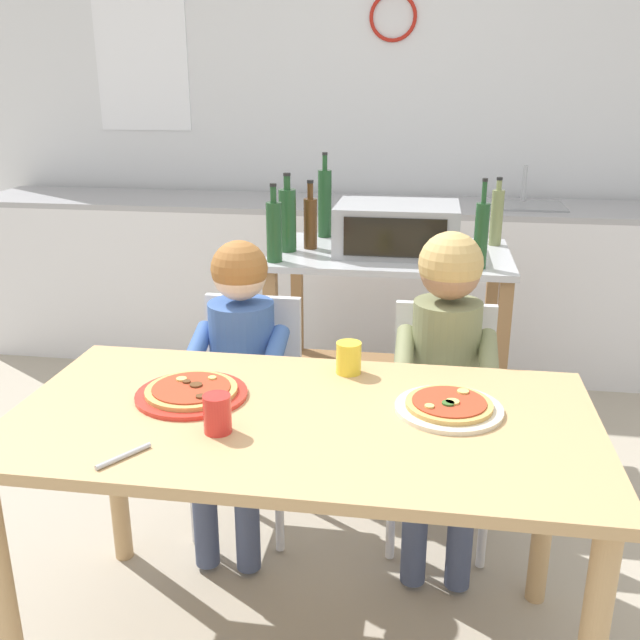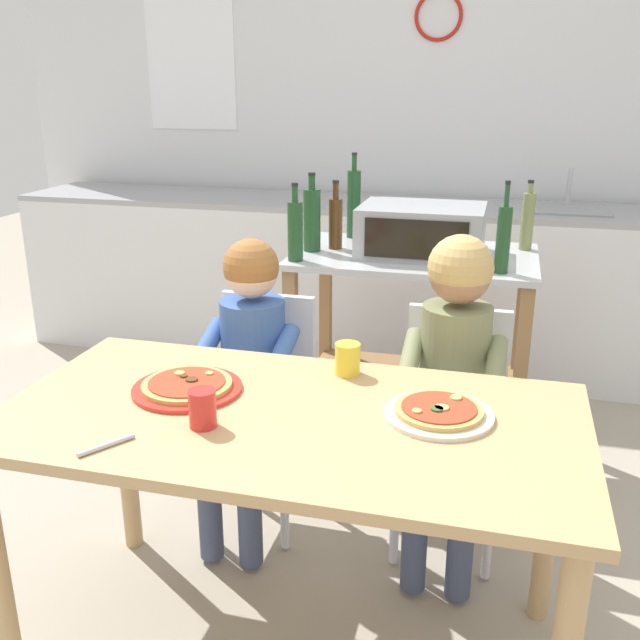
% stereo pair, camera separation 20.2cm
% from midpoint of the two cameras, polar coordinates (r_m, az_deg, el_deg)
% --- Properties ---
extents(ground_plane, '(10.53, 10.53, 0.00)m').
position_cam_midpoint_polar(ground_plane, '(3.07, 0.28, -11.41)').
color(ground_plane, '#A89E8C').
extents(back_wall_tiled, '(5.02, 0.14, 2.70)m').
position_cam_midpoint_polar(back_wall_tiled, '(4.29, 3.64, 16.15)').
color(back_wall_tiled, silver).
rests_on(back_wall_tiled, ground).
extents(kitchen_counter, '(4.52, 0.60, 1.10)m').
position_cam_midpoint_polar(kitchen_counter, '(4.03, 2.91, 3.01)').
color(kitchen_counter, silver).
rests_on(kitchen_counter, ground).
extents(kitchen_island_cart, '(0.96, 0.63, 0.88)m').
position_cam_midpoint_polar(kitchen_island_cart, '(3.00, 3.57, 0.05)').
color(kitchen_island_cart, '#B7BABF').
rests_on(kitchen_island_cart, ground).
extents(toaster_oven, '(0.48, 0.37, 0.20)m').
position_cam_midpoint_polar(toaster_oven, '(2.89, 4.18, 7.30)').
color(toaster_oven, '#999BA0').
rests_on(toaster_oven, kitchen_island_cart).
extents(bottle_tall_green_wine, '(0.05, 0.05, 0.33)m').
position_cam_midpoint_polar(bottle_tall_green_wine, '(2.67, 10.67, 6.74)').
color(bottle_tall_green_wine, '#1E4723').
rests_on(bottle_tall_green_wine, kitchen_island_cart).
extents(bottle_brown_beer, '(0.07, 0.07, 0.32)m').
position_cam_midpoint_polar(bottle_brown_beer, '(2.90, -4.64, 8.03)').
color(bottle_brown_beer, '#1E4723').
rests_on(bottle_brown_beer, kitchen_island_cart).
extents(bottle_dark_olive_oil, '(0.06, 0.06, 0.37)m').
position_cam_midpoint_polar(bottle_dark_olive_oil, '(3.16, -1.47, 9.37)').
color(bottle_dark_olive_oil, '#1E4723').
rests_on(bottle_dark_olive_oil, kitchen_island_cart).
extents(bottle_slim_sauce, '(0.05, 0.05, 0.28)m').
position_cam_midpoint_polar(bottle_slim_sauce, '(3.07, 12.13, 8.09)').
color(bottle_slim_sauce, olive).
rests_on(bottle_slim_sauce, kitchen_island_cart).
extents(bottle_squat_spirits, '(0.06, 0.06, 0.28)m').
position_cam_midpoint_polar(bottle_squat_spirits, '(2.95, -2.76, 7.86)').
color(bottle_squat_spirits, '#4C2D14').
rests_on(bottle_squat_spirits, kitchen_island_cart).
extents(bottle_clear_vinegar, '(0.06, 0.06, 0.30)m').
position_cam_midpoint_polar(bottle_clear_vinegar, '(2.74, -5.83, 7.12)').
color(bottle_clear_vinegar, '#1E4723').
rests_on(bottle_clear_vinegar, kitchen_island_cart).
extents(dining_table, '(1.48, 0.76, 0.74)m').
position_cam_midpoint_polar(dining_table, '(1.86, -4.62, -10.40)').
color(dining_table, tan).
rests_on(dining_table, ground).
extents(dining_chair_left, '(0.36, 0.36, 0.81)m').
position_cam_midpoint_polar(dining_chair_left, '(2.55, -8.00, -6.07)').
color(dining_chair_left, silver).
rests_on(dining_chair_left, ground).
extents(dining_chair_right, '(0.36, 0.36, 0.81)m').
position_cam_midpoint_polar(dining_chair_right, '(2.47, 7.39, -6.93)').
color(dining_chair_right, silver).
rests_on(dining_chair_right, ground).
extents(child_in_blue_striped_shirt, '(0.32, 0.42, 1.03)m').
position_cam_midpoint_polar(child_in_blue_striped_shirt, '(2.38, -9.02, -3.23)').
color(child_in_blue_striped_shirt, '#424C6B').
rests_on(child_in_blue_striped_shirt, ground).
extents(child_in_olive_shirt, '(0.32, 0.42, 1.08)m').
position_cam_midpoint_polar(child_in_olive_shirt, '(2.28, 7.53, -3.09)').
color(child_in_olive_shirt, '#424C6B').
rests_on(child_in_olive_shirt, ground).
extents(pizza_plate_red_rimmed, '(0.30, 0.30, 0.03)m').
position_cam_midpoint_polar(pizza_plate_red_rimmed, '(1.95, -13.22, -5.71)').
color(pizza_plate_red_rimmed, red).
rests_on(pizza_plate_red_rimmed, dining_table).
extents(pizza_plate_cream, '(0.27, 0.27, 0.03)m').
position_cam_midpoint_polar(pizza_plate_cream, '(1.83, 7.17, -6.96)').
color(pizza_plate_cream, beige).
rests_on(pizza_plate_cream, dining_table).
extents(drinking_cup_yellow, '(0.07, 0.07, 0.09)m').
position_cam_midpoint_polar(drinking_cup_yellow, '(2.03, -0.54, -3.10)').
color(drinking_cup_yellow, yellow).
rests_on(drinking_cup_yellow, dining_table).
extents(drinking_cup_red, '(0.07, 0.07, 0.09)m').
position_cam_midpoint_polar(drinking_cup_red, '(1.73, -11.58, -7.44)').
color(drinking_cup_red, red).
rests_on(drinking_cup_red, dining_table).
extents(serving_spoon, '(0.09, 0.12, 0.01)m').
position_cam_midpoint_polar(serving_spoon, '(1.69, -18.84, -10.36)').
color(serving_spoon, '#B7BABF').
rests_on(serving_spoon, dining_table).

